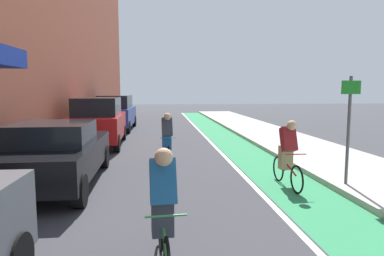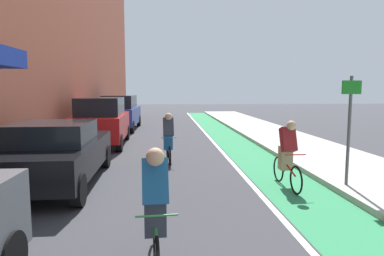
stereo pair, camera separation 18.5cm
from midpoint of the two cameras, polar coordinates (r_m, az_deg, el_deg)
ground_plane at (r=12.63m, az=-3.78°, el=-3.97°), size 84.69×84.69×0.00m
bike_lane_paint at (r=14.91m, az=7.50°, el=-2.41°), size 1.60×38.49×0.00m
lane_divider_stripe at (r=14.75m, az=4.07°, el=-2.46°), size 0.12×38.49×0.00m
sidewalk_right at (r=15.55m, az=16.10°, el=-1.98°), size 3.15×38.49×0.14m
building_facade_left at (r=15.81m, az=-25.72°, el=18.86°), size 4.15×38.49×11.70m
parked_sedan_black at (r=8.71m, az=-21.52°, el=-3.88°), size 2.09×4.57×1.53m
parked_suv_red at (r=14.25m, az=-14.70°, el=1.14°), size 2.04×4.29×1.98m
parked_suv_blue at (r=19.84m, az=-11.76°, el=2.66°), size 1.97×4.74×1.98m
cyclist_mid at (r=4.36m, az=-5.01°, el=-12.78°), size 0.48×1.70×1.60m
cyclist_trailing at (r=8.19m, az=16.46°, el=-3.91°), size 0.48×1.68×1.60m
cyclist_far at (r=10.60m, az=-3.54°, el=-1.36°), size 0.48×1.66×1.58m
street_sign_post at (r=8.31m, az=25.76°, el=1.16°), size 0.44×0.07×2.45m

